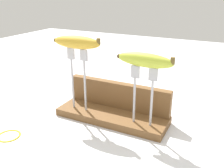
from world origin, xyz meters
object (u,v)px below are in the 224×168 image
object	(u,v)px
banana_raised_right	(145,60)
fork_stand_left	(78,74)
banana_raised_left	(77,42)
fork_stand_right	(143,91)
wire_coil	(9,135)

from	to	relation	value
banana_raised_right	fork_stand_left	bearing A→B (deg)	-180.00
fork_stand_left	banana_raised_left	xyz separation A→B (m)	(-0.00, -0.00, 0.10)
fork_stand_left	banana_raised_left	distance (m)	0.10
banana_raised_left	banana_raised_right	distance (m)	0.22
fork_stand_right	banana_raised_left	bearing A→B (deg)	-180.00
wire_coil	banana_raised_right	bearing A→B (deg)	31.53
fork_stand_right	banana_raised_right	size ratio (longest dim) A/B	1.03
wire_coil	banana_raised_left	bearing A→B (deg)	61.20
banana_raised_left	wire_coil	xyz separation A→B (m)	(-0.11, -0.21, -0.25)
banana_raised_left	banana_raised_right	world-z (taller)	banana_raised_left
fork_stand_left	banana_raised_right	distance (m)	0.23
banana_raised_right	wire_coil	bearing A→B (deg)	-148.47
banana_raised_left	banana_raised_right	xyz separation A→B (m)	(0.22, 0.00, -0.03)
wire_coil	fork_stand_right	bearing A→B (deg)	31.53
fork_stand_left	wire_coil	distance (m)	0.27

